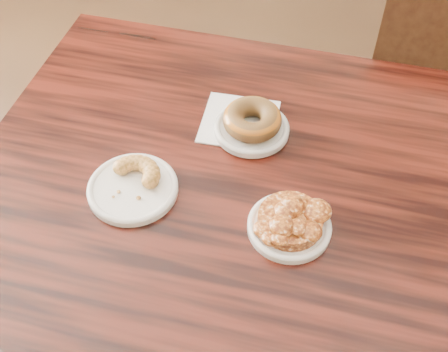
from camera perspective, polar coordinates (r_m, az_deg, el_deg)
The scene contains 9 objects.
cafe_table at distance 1.33m, azimuth -1.33°, elevation -11.26°, with size 0.90×0.90×0.75m, color black.
chair_far at distance 1.76m, azimuth 20.37°, elevation 7.68°, with size 0.42×0.42×0.90m, color black, non-canonical shape.
napkin at distance 1.13m, azimuth 1.56°, elevation 5.56°, with size 0.15×0.15×0.00m, color white.
plate_donut at distance 1.11m, azimuth 2.83°, elevation 4.79°, with size 0.15×0.15×0.01m, color silver.
plate_cruller at distance 1.02m, azimuth -9.25°, elevation -1.29°, with size 0.16×0.16×0.01m, color white.
plate_fritter at distance 0.97m, azimuth 6.64°, elevation -5.16°, with size 0.14×0.14×0.01m, color white.
glazed_donut at distance 1.09m, azimuth 2.88°, elevation 5.77°, with size 0.12×0.12×0.04m, color #9A5816.
apple_fritter at distance 0.95m, azimuth 6.76°, elevation -4.31°, with size 0.15×0.15×0.04m, color #431707, non-canonical shape.
cruller_fragment at distance 1.01m, azimuth -9.39°, elevation -0.55°, with size 0.11×0.11×0.03m, color brown, non-canonical shape.
Camera 1 is at (0.31, -0.50, 1.54)m, focal length 45.00 mm.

